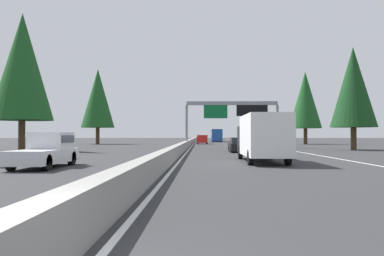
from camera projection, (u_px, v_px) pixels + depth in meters
ground_plane at (191, 146)px, 64.05m from camera, size 320.00×320.00×0.00m
median_barrier at (192, 141)px, 84.06m from camera, size 180.00×0.56×0.90m
shoulder_stripe_right at (254, 144)px, 73.78m from camera, size 160.00×0.16×0.01m
shoulder_stripe_median at (193, 144)px, 74.04m from camera, size 160.00×0.16×0.01m
sign_gantry_overhead at (233, 111)px, 53.88m from camera, size 0.50×12.68×6.27m
box_truck_distant_a at (262, 137)px, 25.19m from camera, size 8.50×2.40×2.95m
pickup_far_center at (266, 142)px, 43.95m from camera, size 5.60×2.00×1.86m
minivan_mid_left at (202, 139)px, 75.02m from camera, size 5.00×1.95×1.69m
bus_far_left at (216, 135)px, 99.91m from camera, size 11.50×2.55×3.10m
sedan_near_right at (239, 145)px, 39.61m from camera, size 4.40×1.80×1.47m
oncoming_near at (47, 150)px, 21.27m from camera, size 5.60×2.00×1.86m
conifer_right_near at (353, 87)px, 45.52m from camera, size 5.20×5.20×11.82m
conifer_right_mid at (305, 100)px, 73.74m from camera, size 5.93×5.93×13.47m
conifer_left_near at (22, 67)px, 43.63m from camera, size 6.67×6.67×15.15m
conifer_left_mid at (98, 98)px, 74.30m from camera, size 6.19×6.19×14.07m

